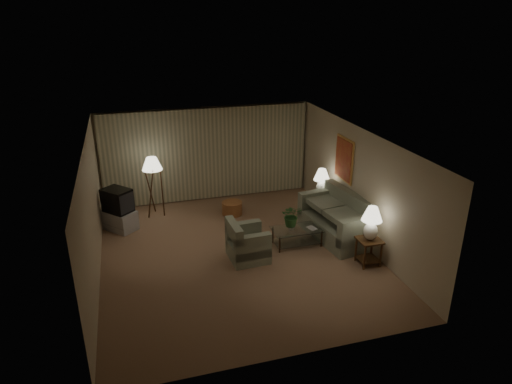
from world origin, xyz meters
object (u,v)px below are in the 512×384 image
sofa (336,221)px  table_lamp_near (372,220)px  tv_cabinet (120,220)px  vase (291,227)px  armchair (248,244)px  side_table_far (320,202)px  ottoman (232,208)px  table_lamp_far (322,180)px  side_table_near (369,247)px  crt_tv (117,200)px  floor_lamp (154,186)px  coffee_table (297,234)px

sofa → table_lamp_near: (0.15, -1.35, 0.61)m
tv_cabinet → vase: size_ratio=6.40×
armchair → tv_cabinet: (-2.74, 2.32, -0.11)m
table_lamp_near → side_table_far: bearing=90.0°
armchair → ottoman: (0.21, 2.40, -0.18)m
armchair → table_lamp_far: table_lamp_far is taller
table_lamp_near → vase: bearing=136.8°
tv_cabinet → ottoman: (2.94, 0.07, -0.07)m
side_table_far → vase: bearing=-134.6°
side_table_near → tv_cabinet: side_table_near is taller
crt_tv → vase: (3.87, -2.04, -0.30)m
crt_tv → floor_lamp: size_ratio=0.51×
side_table_far → tv_cabinet: size_ratio=0.62×
table_lamp_near → side_table_near: bearing=-45.0°
crt_tv → ottoman: crt_tv is taller
side_table_far → table_lamp_near: (0.00, -2.60, 0.66)m
table_lamp_near → ottoman: size_ratio=1.42×
floor_lamp → ottoman: 2.18m
crt_tv → vase: crt_tv is taller
floor_lamp → side_table_far: bearing=-17.0°
side_table_far → crt_tv: bearing=172.5°
table_lamp_near → vase: table_lamp_near is taller
coffee_table → ottoman: coffee_table is taller
side_table_far → floor_lamp: (-4.25, 1.30, 0.46)m
side_table_far → tv_cabinet: 5.25m
table_lamp_far → floor_lamp: (-4.25, 1.30, -0.18)m
tv_cabinet → floor_lamp: size_ratio=0.59×
sofa → table_lamp_far: 1.39m
coffee_table → floor_lamp: 4.10m
table_lamp_near → crt_tv: (-5.20, 3.29, -0.26)m
coffee_table → tv_cabinet: (-4.02, 2.04, -0.03)m
sofa → table_lamp_near: bearing=-1.5°
table_lamp_far → table_lamp_near: bearing=-90.0°
side_table_near → ottoman: 4.05m
sofa → vase: bearing=-93.0°
table_lamp_far → crt_tv: size_ratio=0.89×
side_table_near → ottoman: size_ratio=1.11×
coffee_table → floor_lamp: bearing=139.2°
armchair → side_table_near: (2.46, -0.96, 0.04)m
side_table_near → side_table_far: (-0.00, 2.60, -0.01)m
armchair → vase: size_ratio=6.21×
armchair → floor_lamp: size_ratio=0.57×
side_table_far → ottoman: side_table_far is taller
ottoman → floor_lamp: bearing=164.9°
armchair → side_table_near: size_ratio=1.56×
table_lamp_near → crt_tv: bearing=147.7°
coffee_table → sofa: bearing=5.5°
vase → coffee_table: bearing=-0.0°
coffee_table → ottoman: 2.37m
floor_lamp → coffee_table: bearing=-40.8°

